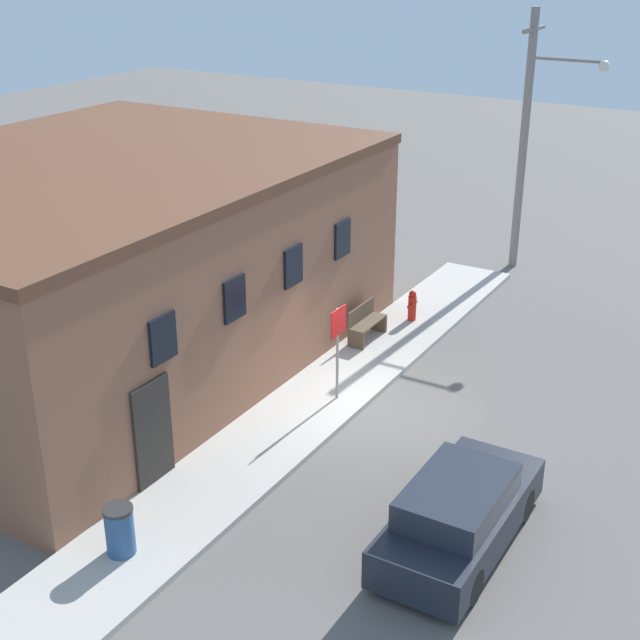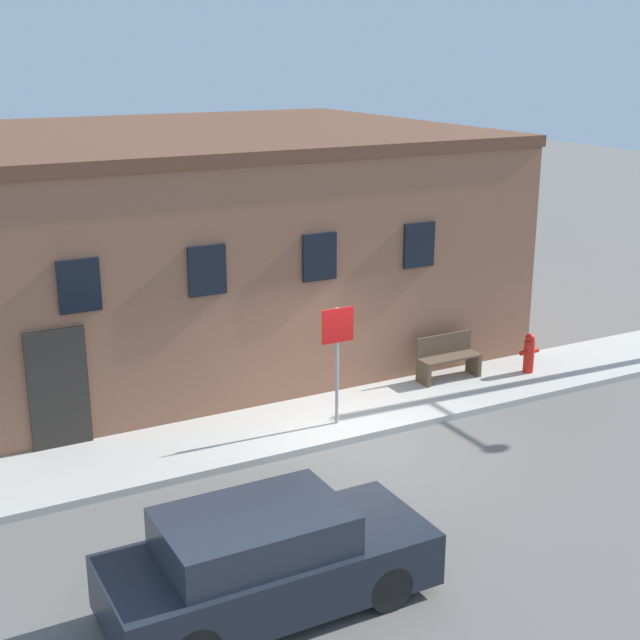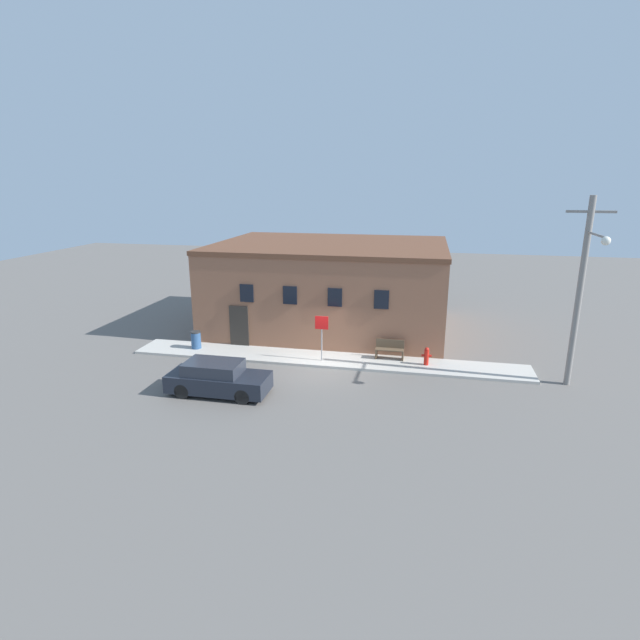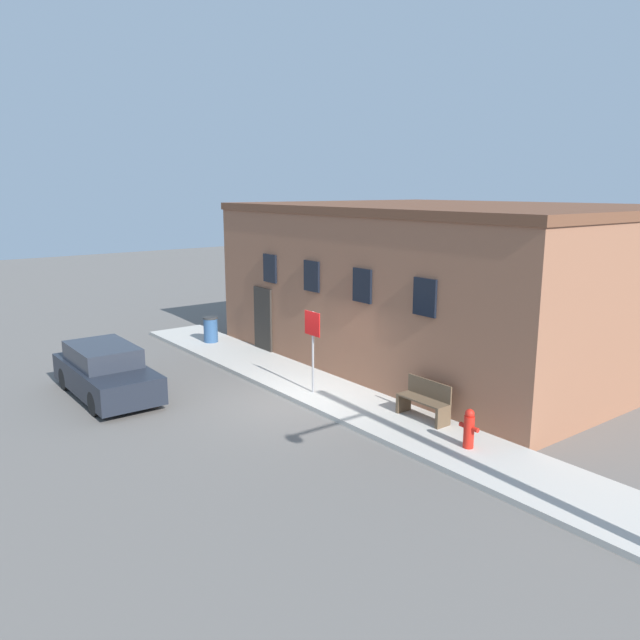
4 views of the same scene
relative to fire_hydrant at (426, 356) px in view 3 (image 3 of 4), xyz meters
The scene contains 9 objects.
ground_plane 4.89m from the fire_hydrant, 166.81° to the right, with size 80.00×80.00×0.00m, color #66605B.
sidewalk 4.75m from the fire_hydrant, behind, with size 18.91×2.07×0.13m.
brick_building 8.26m from the fire_hydrant, 133.93° to the left, with size 12.89×9.79×4.90m.
fire_hydrant is the anchor object (origin of this frame).
stop_sign 4.97m from the fire_hydrant, behind, with size 0.62×0.06×2.17m.
bench 1.79m from the fire_hydrant, 163.79° to the left, with size 1.33×0.44×0.91m.
trash_bin 11.40m from the fire_hydrant, behind, with size 0.51×0.51×0.89m.
utility_pole 6.96m from the fire_hydrant, ahead, with size 1.80×2.38×7.78m.
parked_car 9.47m from the fire_hydrant, 150.08° to the right, with size 4.06×1.64×1.35m.
Camera 3 is at (4.38, -21.00, 8.34)m, focal length 28.00 mm.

